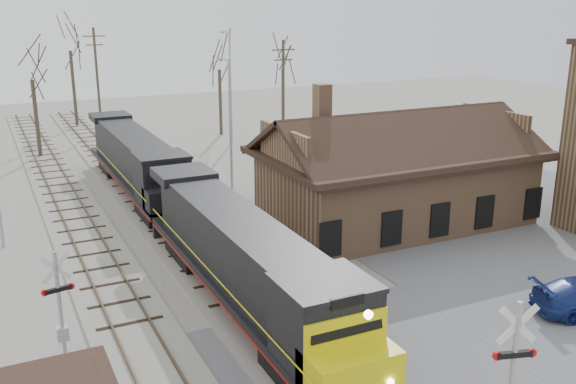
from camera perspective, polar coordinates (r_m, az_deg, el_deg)
name	(u,v)px	position (r m, az deg, el deg)	size (l,w,h in m)	color
ground	(304,375)	(22.50, 1.39, -15.99)	(140.00, 140.00, 0.00)	#A6A196
road	(304,375)	(22.49, 1.39, -15.96)	(60.00, 9.00, 0.03)	#5A5A5F
track_main	(177,235)	(35.15, -9.86, -3.78)	(3.40, 90.00, 0.24)	#A6A196
track_siding	(91,248)	(34.31, -17.11, -4.80)	(3.40, 90.00, 0.24)	#A6A196
depot	(395,181)	(36.83, 9.53, 1.00)	(15.20, 9.31, 7.90)	#966C4D
locomotive_lead	(248,266)	(25.37, -3.55, -6.59)	(2.76, 18.47, 4.10)	black
locomotive_trailing	(137,163)	(42.51, -13.24, 2.51)	(2.76, 18.47, 3.88)	black
crossbuck_near	(512,381)	(19.39, 19.25, -15.60)	(1.24, 0.44, 4.47)	#A5A8AD
crossbuck_far	(60,308)	(23.98, -19.60, -9.72)	(1.13, 0.31, 3.99)	#A5A8AD
streetlight_b	(230,119)	(41.82, -5.22, 6.49)	(0.25, 2.04, 8.72)	#A5A8AD
streetlight_c	(230,82)	(57.26, -5.19, 9.72)	(0.25, 2.04, 9.79)	#A5A8AD
utility_pole_b	(97,79)	(64.37, -16.59, 9.63)	(2.00, 0.24, 9.93)	#382D23
utility_pole_c	(283,95)	(53.20, -0.42, 8.64)	(2.00, 0.24, 9.27)	#382D23
tree_b	(31,67)	(55.01, -21.91, 10.30)	(4.18, 4.18, 10.24)	#382D23
tree_c	(69,38)	(68.29, -18.89, 12.84)	(5.05, 5.05, 12.36)	#382D23
tree_d	(219,59)	(61.00, -6.15, 11.70)	(4.09, 4.09, 10.03)	#382D23
tree_e	(283,59)	(63.85, -0.46, 11.74)	(3.93, 3.93, 9.62)	#382D23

